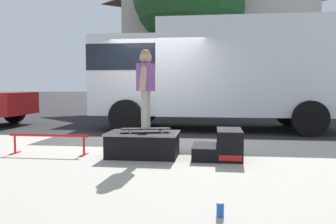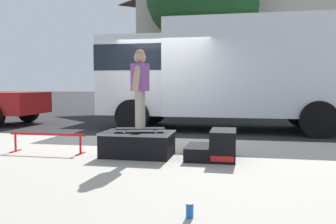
{
  "view_description": "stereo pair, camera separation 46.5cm",
  "coord_description": "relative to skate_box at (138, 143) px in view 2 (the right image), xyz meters",
  "views": [
    {
      "loc": [
        1.46,
        -8.05,
        1.25
      ],
      "look_at": [
        0.58,
        -1.17,
        0.74
      ],
      "focal_mm": 37.55,
      "sensor_mm": 36.0,
      "label": 1
    },
    {
      "loc": [
        1.92,
        -7.98,
        1.25
      ],
      "look_at": [
        0.58,
        -1.17,
        0.74
      ],
      "focal_mm": 37.55,
      "sensor_mm": 36.0,
      "label": 2
    }
  ],
  "objects": [
    {
      "name": "grind_rail",
      "position": [
        -1.59,
        -0.02,
        0.04
      ],
      "size": [
        1.37,
        0.28,
        0.34
      ],
      "color": "red",
      "rests_on": "sidewalk_slab"
    },
    {
      "name": "sidewalk_slab",
      "position": [
        -0.36,
        -0.45,
        -0.27
      ],
      "size": [
        50.0,
        5.0,
        0.12
      ],
      "primitive_type": "cube",
      "color": "#A8A093",
      "rests_on": "ground"
    },
    {
      "name": "kicker_ramp",
      "position": [
        1.25,
        -0.0,
        -0.02
      ],
      "size": [
        0.76,
        0.74,
        0.46
      ],
      "color": "black",
      "rests_on": "sidewalk_slab"
    },
    {
      "name": "skateboard",
      "position": [
        0.05,
        -0.02,
        0.24
      ],
      "size": [
        0.81,
        0.39,
        0.07
      ],
      "color": "black",
      "rests_on": "skate_box"
    },
    {
      "name": "skater_kid",
      "position": [
        0.05,
        -0.02,
        0.99
      ],
      "size": [
        0.3,
        0.64,
        1.25
      ],
      "color": "#B7AD99",
      "rests_on": "skateboard"
    },
    {
      "name": "house_behind",
      "position": [
        1.3,
        14.54,
        3.91
      ],
      "size": [
        9.54,
        8.23,
        8.4
      ],
      "color": "beige",
      "rests_on": "ground"
    },
    {
      "name": "skate_box",
      "position": [
        0.0,
        0.0,
        0.0
      ],
      "size": [
        1.13,
        0.73,
        0.39
      ],
      "color": "black",
      "rests_on": "sidewalk_slab"
    },
    {
      "name": "soda_can",
      "position": [
        1.18,
        -2.49,
        -0.15
      ],
      "size": [
        0.07,
        0.07,
        0.13
      ],
      "color": "#1959B2",
      "rests_on": "sidewalk_slab"
    },
    {
      "name": "box_truck",
      "position": [
        1.14,
        4.75,
        1.37
      ],
      "size": [
        6.91,
        2.63,
        3.05
      ],
      "color": "white",
      "rests_on": "ground"
    },
    {
      "name": "ground_plane",
      "position": [
        -0.36,
        2.55,
        -0.33
      ],
      "size": [
        140.0,
        140.0,
        0.0
      ],
      "primitive_type": "plane",
      "color": "black"
    }
  ]
}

